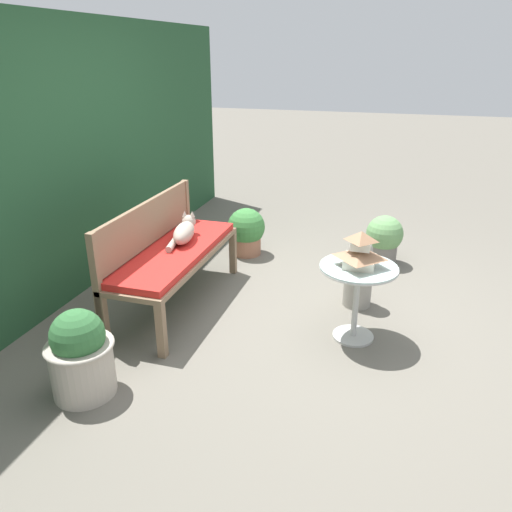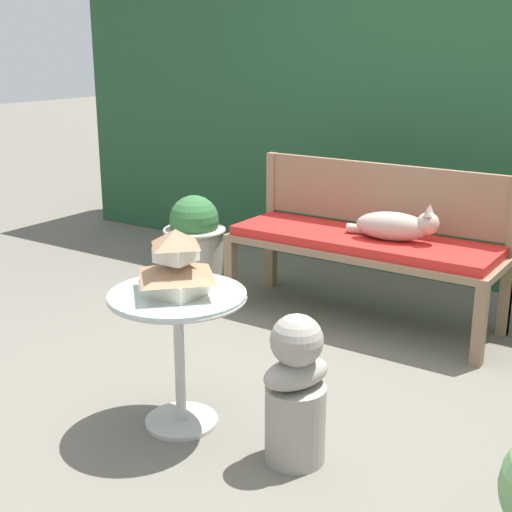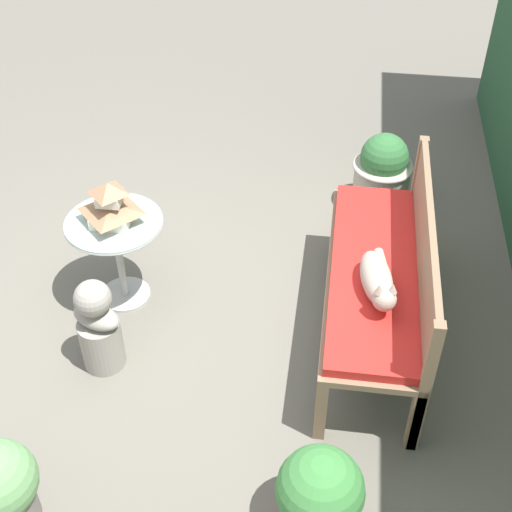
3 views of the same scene
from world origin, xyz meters
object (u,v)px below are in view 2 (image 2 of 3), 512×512
potted_plant_hedge_corner (195,240)px  garden_bust (296,393)px  cat (396,226)px  pagoda_birdhouse (176,266)px  patio_table (178,323)px  garden_bench (362,247)px

potted_plant_hedge_corner → garden_bust: bearing=-41.9°
cat → pagoda_birdhouse: (-0.31, -1.53, 0.11)m
cat → garden_bust: (0.24, -1.49, -0.32)m
pagoda_birdhouse → patio_table: bearing=63.4°
garden_bench → garden_bust: bearing=-73.6°
pagoda_birdhouse → garden_bust: size_ratio=0.49×
garden_bench → cat: bearing=1.3°
cat → pagoda_birdhouse: bearing=-112.6°
garden_bench → pagoda_birdhouse: pagoda_birdhouse is taller
patio_table → pagoda_birdhouse: 0.25m
garden_bust → potted_plant_hedge_corner: size_ratio=1.03×
garden_bench → patio_table: (-0.11, -1.52, 0.02)m
pagoda_birdhouse → potted_plant_hedge_corner: bearing=126.6°
garden_bust → patio_table: bearing=114.7°
pagoda_birdhouse → potted_plant_hedge_corner: size_ratio=0.50×
garden_bench → cat: (0.20, 0.00, 0.15)m
garden_bench → garden_bust: garden_bust is taller
garden_bench → potted_plant_hedge_corner: size_ratio=2.71×
pagoda_birdhouse → potted_plant_hedge_corner: pagoda_birdhouse is taller
patio_table → pagoda_birdhouse: bearing=-116.6°
cat → patio_table: cat is taller
cat → patio_table: 1.57m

